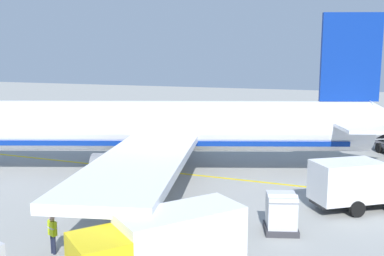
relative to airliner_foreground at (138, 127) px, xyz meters
The scene contains 7 objects.
airliner_foreground is the anchor object (origin of this frame).
service_truck_catering 16.41m from the airliner_foreground, 100.91° to the right, with size 5.07×5.79×2.86m.
service_truck_pushback 17.50m from the airliner_foreground, 148.17° to the right, with size 6.68×5.82×2.80m.
cargo_container_near 15.11m from the airliner_foreground, 122.89° to the right, with size 2.06×2.06×2.07m.
crew_loader_left 12.95m from the airliner_foreground, 135.58° to the right, with size 0.44×0.54×1.62m.
crew_loader_right 14.96m from the airliner_foreground, 166.01° to the right, with size 0.38×0.59×1.75m.
apron_guide_line 5.61m from the airliner_foreground, 86.65° to the right, with size 0.30×60.00×0.01m, color yellow.
Camera 1 is at (-0.11, 4.29, 8.65)m, focal length 40.78 mm.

